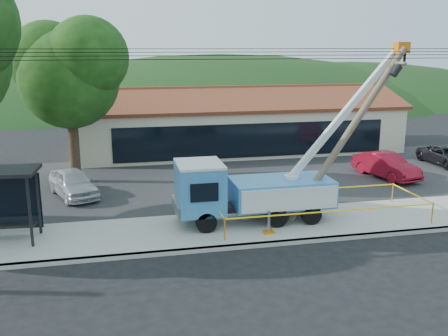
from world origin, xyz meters
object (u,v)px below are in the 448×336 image
utility_truck (250,189)px  car_dark (446,166)px  bus_shelter (0,188)px  car_red (385,179)px  car_silver (74,198)px  leaning_pole (352,126)px

utility_truck → car_dark: utility_truck is taller
utility_truck → bus_shelter: utility_truck is taller
bus_shelter → car_red: bearing=21.0°
utility_truck → car_red: size_ratio=2.32×
car_silver → car_red: 17.12m
leaning_pole → car_dark: (10.60, 7.91, -4.12)m
leaning_pole → car_red: bearing=48.5°
utility_truck → leaning_pole: utility_truck is taller
leaning_pole → utility_truck: bearing=174.5°
utility_truck → car_red: 11.10m
car_silver → car_dark: 22.58m
car_red → car_dark: bearing=6.8°
leaning_pole → bus_shelter: bearing=178.6°
bus_shelter → car_dark: bearing=21.9°
utility_truck → car_red: utility_truck is taller
bus_shelter → car_silver: bus_shelter is taller
car_red → utility_truck: bearing=-163.6°
bus_shelter → car_dark: 25.88m
leaning_pole → car_silver: leaning_pole is taller
leaning_pole → car_silver: (-11.89, 5.86, -4.12)m
car_dark → utility_truck: bearing=-154.7°
utility_truck → leaning_pole: size_ratio=1.35×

